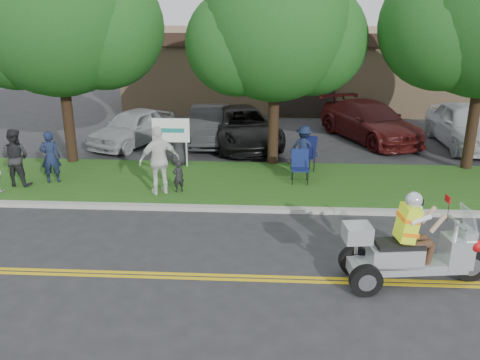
# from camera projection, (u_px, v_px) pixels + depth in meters

# --- Properties ---
(ground) EXTENTS (120.00, 120.00, 0.00)m
(ground) POSITION_uv_depth(u_px,v_px,m) (250.00, 266.00, 10.90)
(ground) COLOR #28282B
(ground) RESTS_ON ground
(centerline_near) EXTENTS (60.00, 0.10, 0.01)m
(centerline_near) POSITION_uv_depth(u_px,v_px,m) (249.00, 280.00, 10.35)
(centerline_near) COLOR gold
(centerline_near) RESTS_ON ground
(centerline_far) EXTENTS (60.00, 0.10, 0.01)m
(centerline_far) POSITION_uv_depth(u_px,v_px,m) (249.00, 276.00, 10.50)
(centerline_far) COLOR gold
(centerline_far) RESTS_ON ground
(curb) EXTENTS (60.00, 0.25, 0.12)m
(curb) POSITION_uv_depth(u_px,v_px,m) (254.00, 209.00, 13.75)
(curb) COLOR #A8A89E
(curb) RESTS_ON ground
(grass_verge) EXTENTS (60.00, 4.00, 0.10)m
(grass_verge) POSITION_uv_depth(u_px,v_px,m) (257.00, 183.00, 15.78)
(grass_verge) COLOR #215216
(grass_verge) RESTS_ON ground
(commercial_building) EXTENTS (18.00, 8.20, 4.00)m
(commercial_building) POSITION_uv_depth(u_px,v_px,m) (300.00, 67.00, 28.00)
(commercial_building) COLOR #9E7F5B
(commercial_building) RESTS_ON ground
(tree_left) EXTENTS (6.62, 5.40, 7.78)m
(tree_left) POSITION_uv_depth(u_px,v_px,m) (59.00, 19.00, 16.27)
(tree_left) COLOR #332114
(tree_left) RESTS_ON ground
(tree_mid) EXTENTS (5.88, 4.80, 7.05)m
(tree_mid) POSITION_uv_depth(u_px,v_px,m) (277.00, 33.00, 16.22)
(tree_mid) COLOR #332114
(tree_mid) RESTS_ON ground
(business_sign) EXTENTS (1.25, 0.06, 1.75)m
(business_sign) POSITION_uv_depth(u_px,v_px,m) (171.00, 133.00, 16.86)
(business_sign) COLOR silver
(business_sign) RESTS_ON ground
(trike_scooter) EXTENTS (3.00, 1.07, 1.96)m
(trike_scooter) POSITION_uv_depth(u_px,v_px,m) (410.00, 252.00, 10.05)
(trike_scooter) COLOR black
(trike_scooter) RESTS_ON ground
(lawn_chair_a) EXTENTS (0.86, 0.86, 1.16)m
(lawn_chair_a) POSITION_uv_depth(u_px,v_px,m) (306.00, 152.00, 16.53)
(lawn_chair_a) COLOR black
(lawn_chair_a) RESTS_ON grass_verge
(lawn_chair_b) EXTENTS (0.53, 0.56, 1.01)m
(lawn_chair_b) POSITION_uv_depth(u_px,v_px,m) (300.00, 164.00, 15.57)
(lawn_chair_b) COLOR black
(lawn_chair_b) RESTS_ON grass_verge
(spectator_adult_left) EXTENTS (0.67, 0.53, 1.61)m
(spectator_adult_left) POSITION_uv_depth(u_px,v_px,m) (50.00, 157.00, 15.44)
(spectator_adult_left) COLOR #141D38
(spectator_adult_left) RESTS_ON grass_verge
(spectator_adult_mid) EXTENTS (0.90, 0.72, 1.75)m
(spectator_adult_mid) POSITION_uv_depth(u_px,v_px,m) (15.00, 157.00, 15.17)
(spectator_adult_mid) COLOR black
(spectator_adult_mid) RESTS_ON grass_verge
(spectator_adult_right) EXTENTS (1.26, 0.95, 1.99)m
(spectator_adult_right) POSITION_uv_depth(u_px,v_px,m) (159.00, 160.00, 14.46)
(spectator_adult_right) COLOR silver
(spectator_adult_right) RESTS_ON grass_verge
(spectator_chair_a) EXTENTS (1.08, 0.84, 1.47)m
(spectator_chair_a) POSITION_uv_depth(u_px,v_px,m) (304.00, 147.00, 16.73)
(spectator_chair_a) COLOR #141E39
(spectator_chair_a) RESTS_ON grass_verge
(spectator_chair_b) EXTENTS (0.83, 0.68, 1.47)m
(spectator_chair_b) POSITION_uv_depth(u_px,v_px,m) (178.00, 144.00, 17.17)
(spectator_chair_b) COLOR black
(spectator_chair_b) RESTS_ON grass_verge
(child_left) EXTENTS (0.41, 0.38, 0.94)m
(child_left) POSITION_uv_depth(u_px,v_px,m) (178.00, 176.00, 14.75)
(child_left) COLOR black
(child_left) RESTS_ON grass_verge
(parked_car_far_left) EXTENTS (3.20, 4.44, 1.41)m
(parked_car_far_left) POSITION_uv_depth(u_px,v_px,m) (133.00, 127.00, 20.01)
(parked_car_far_left) COLOR #9EA1A5
(parked_car_far_left) RESTS_ON ground
(parked_car_left) EXTENTS (1.80, 4.43, 1.43)m
(parked_car_left) POSITION_uv_depth(u_px,v_px,m) (210.00, 125.00, 20.34)
(parked_car_left) COLOR #2B2C2E
(parked_car_left) RESTS_ON ground
(parked_car_mid) EXTENTS (3.85, 5.78, 1.47)m
(parked_car_mid) POSITION_uv_depth(u_px,v_px,m) (241.00, 127.00, 19.94)
(parked_car_mid) COLOR black
(parked_car_mid) RESTS_ON ground
(parked_car_right) EXTENTS (4.18, 5.71, 1.54)m
(parked_car_right) POSITION_uv_depth(u_px,v_px,m) (370.00, 121.00, 20.70)
(parked_car_right) COLOR #471010
(parked_car_right) RESTS_ON ground
(parked_car_far_right) EXTENTS (2.04, 4.96, 1.68)m
(parked_car_far_right) POSITION_uv_depth(u_px,v_px,m) (466.00, 125.00, 19.74)
(parked_car_far_right) COLOR silver
(parked_car_far_right) RESTS_ON ground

